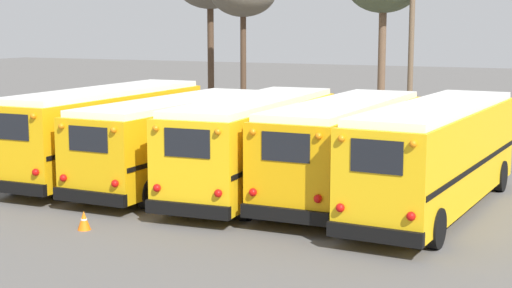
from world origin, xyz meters
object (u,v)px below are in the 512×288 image
Objects in this scene: school_bus_4 at (437,153)px; traffic_cone at (84,220)px; school_bus_1 at (177,138)px; school_bus_2 at (255,142)px; school_bus_3 at (344,146)px; utility_pole at (411,47)px; school_bus_0 at (107,129)px.

school_bus_4 is 10.17m from traffic_cone.
school_bus_2 is (2.95, -0.03, 0.07)m from school_bus_1.
school_bus_3 reaches higher than school_bus_1.
utility_pole is 19.45m from traffic_cone.
school_bus_4 is 20.28× the size of traffic_cone.
school_bus_1 is at bearing -111.33° from utility_pole.
school_bus_3 is (8.83, 0.19, -0.05)m from school_bus_0.
school_bus_2 is 19.21× the size of traffic_cone.
school_bus_3 is at bearing -85.00° from utility_pole.
school_bus_2 is 2.96m from school_bus_3.
school_bus_4 is (11.78, -0.18, -0.01)m from school_bus_0.
school_bus_3 is (5.89, 0.26, 0.09)m from school_bus_1.
school_bus_2 is at bearing -174.35° from school_bus_3.
school_bus_0 is 2.95m from school_bus_1.
utility_pole reaches higher than school_bus_1.
school_bus_3 reaches higher than traffic_cone.
traffic_cone is (-5.06, -6.47, -1.44)m from school_bus_3.
school_bus_0 reaches higher than traffic_cone.
school_bus_0 reaches higher than school_bus_4.
school_bus_0 reaches higher than school_bus_3.
school_bus_0 is at bearing -178.74° from school_bus_3.
school_bus_4 is (5.89, -0.09, 0.06)m from school_bus_2.
utility_pole is at bearing 68.67° from school_bus_1.
school_bus_1 is at bearing 179.46° from school_bus_2.
school_bus_2 reaches higher than traffic_cone.
school_bus_1 reaches higher than traffic_cone.
school_bus_2 is 1.04× the size of school_bus_3.
school_bus_3 is 1.13× the size of utility_pole.
traffic_cone is (3.77, -6.28, -1.48)m from school_bus_0.
school_bus_4 is 1.24× the size of utility_pole.
traffic_cone is (0.83, -6.21, -1.35)m from school_bus_1.
school_bus_1 is at bearing -1.34° from school_bus_0.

